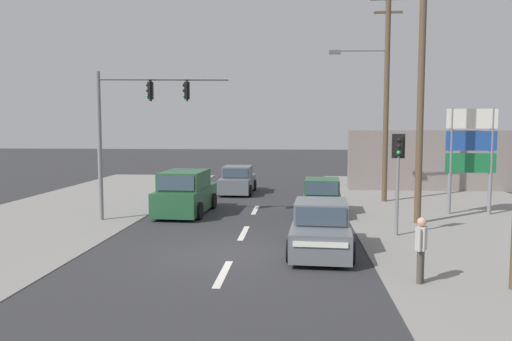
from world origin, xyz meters
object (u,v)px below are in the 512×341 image
suv_crossing_left (186,194)px  pedestrian_at_kerb (421,246)px  sedan_oncoming_mid (321,229)px  pedestal_signal_right_kerb (398,167)px  sedan_oncoming_near (238,181)px  utility_pole_background_right (384,90)px  hatchback_receding_far (322,198)px  traffic_signal_mast (131,118)px  utility_pole_midground_right (421,84)px  shopping_plaza_sign (471,146)px

suv_crossing_left → pedestrian_at_kerb: suv_crossing_left is taller
sedan_oncoming_mid → suv_crossing_left: size_ratio=0.94×
pedestal_signal_right_kerb → sedan_oncoming_near: pedestal_signal_right_kerb is taller
utility_pole_background_right → sedan_oncoming_mid: utility_pole_background_right is taller
hatchback_receding_far → suv_crossing_left: size_ratio=0.81×
traffic_signal_mast → hatchback_receding_far: traffic_signal_mast is taller
pedestrian_at_kerb → utility_pole_background_right: bearing=84.4°
utility_pole_midground_right → hatchback_receding_far: 6.27m
shopping_plaza_sign → sedan_oncoming_near: (-10.86, 6.23, -2.28)m
pedestal_signal_right_kerb → sedan_oncoming_mid: 4.04m
pedestrian_at_kerb → traffic_signal_mast: bearing=141.9°
utility_pole_background_right → pedestrian_at_kerb: size_ratio=6.47×
sedan_oncoming_mid → sedan_oncoming_near: 13.91m
pedestal_signal_right_kerb → shopping_plaza_sign: size_ratio=0.77×
shopping_plaza_sign → sedan_oncoming_near: 12.72m
utility_pole_midground_right → utility_pole_background_right: (-0.42, 5.80, 0.20)m
suv_crossing_left → pedestrian_at_kerb: (7.86, -9.24, 0.04)m
traffic_signal_mast → suv_crossing_left: 4.08m
hatchback_receding_far → sedan_oncoming_mid: sedan_oncoming_mid is taller
suv_crossing_left → traffic_signal_mast: bearing=-136.8°
utility_pole_midground_right → sedan_oncoming_mid: bearing=-129.9°
traffic_signal_mast → shopping_plaza_sign: traffic_signal_mast is taller
pedestal_signal_right_kerb → sedan_oncoming_mid: bearing=-138.4°
hatchback_receding_far → sedan_oncoming_near: 8.00m
traffic_signal_mast → suv_crossing_left: traffic_signal_mast is taller
sedan_oncoming_mid → suv_crossing_left: (-5.60, 6.30, 0.18)m
traffic_signal_mast → sedan_oncoming_mid: bearing=-32.0°
suv_crossing_left → sedan_oncoming_near: size_ratio=1.08×
utility_pole_midground_right → sedan_oncoming_near: utility_pole_midground_right is taller
traffic_signal_mast → shopping_plaza_sign: (14.11, 2.44, -1.16)m
hatchback_receding_far → utility_pole_midground_right: bearing=-27.4°
pedestal_signal_right_kerb → hatchback_receding_far: pedestal_signal_right_kerb is taller
pedestal_signal_right_kerb → hatchback_receding_far: (-2.38, 4.24, -1.71)m
pedestal_signal_right_kerb → sedan_oncoming_mid: pedestal_signal_right_kerb is taller
utility_pole_background_right → traffic_signal_mast: bearing=-151.5°
traffic_signal_mast → suv_crossing_left: (1.79, 1.68, -3.26)m
shopping_plaza_sign → hatchback_receding_far: (-6.36, -0.39, -2.28)m
utility_pole_background_right → pedestrian_at_kerb: 14.38m
utility_pole_background_right → traffic_signal_mast: size_ratio=1.76×
pedestal_signal_right_kerb → pedestrian_at_kerb: 5.60m
shopping_plaza_sign → hatchback_receding_far: shopping_plaza_sign is taller
pedestrian_at_kerb → hatchback_receding_far: bearing=101.2°
sedan_oncoming_near → utility_pole_midground_right: bearing=-46.3°
sedan_oncoming_near → utility_pole_background_right: bearing=-19.3°
shopping_plaza_sign → sedan_oncoming_mid: bearing=-133.6°
pedestal_signal_right_kerb → pedestrian_at_kerb: size_ratio=2.18×
traffic_signal_mast → sedan_oncoming_mid: traffic_signal_mast is taller
suv_crossing_left → pedestrian_at_kerb: size_ratio=2.83×
traffic_signal_mast → suv_crossing_left: size_ratio=1.30×
hatchback_receding_far → sedan_oncoming_near: sedan_oncoming_near is taller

